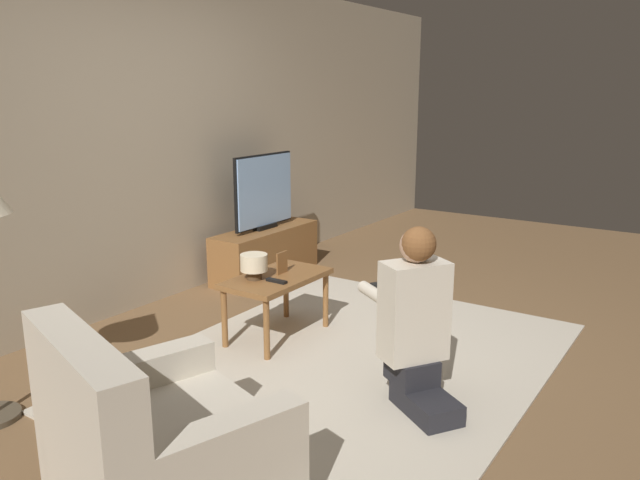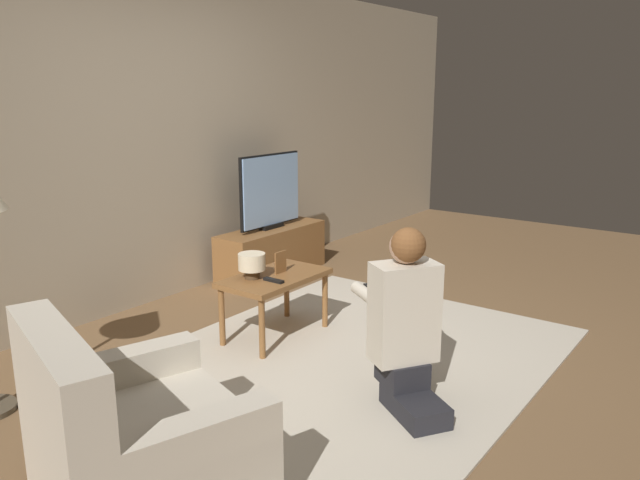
# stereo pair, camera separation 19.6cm
# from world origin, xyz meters

# --- Properties ---
(ground_plane) EXTENTS (10.00, 10.00, 0.00)m
(ground_plane) POSITION_xyz_m (0.00, 0.00, 0.00)
(ground_plane) COLOR brown
(wall_back) EXTENTS (10.00, 0.06, 2.60)m
(wall_back) POSITION_xyz_m (0.00, 1.93, 1.30)
(wall_back) COLOR tan
(wall_back) RESTS_ON ground_plane
(rug) EXTENTS (2.95, 2.22, 0.02)m
(rug) POSITION_xyz_m (0.00, 0.00, 0.01)
(rug) COLOR beige
(rug) RESTS_ON ground_plane
(tv_stand) EXTENTS (1.15, 0.36, 0.44)m
(tv_stand) POSITION_xyz_m (1.22, 1.60, 0.22)
(tv_stand) COLOR brown
(tv_stand) RESTS_ON ground_plane
(tv) EXTENTS (0.76, 0.08, 0.67)m
(tv) POSITION_xyz_m (1.22, 1.61, 0.78)
(tv) COLOR black
(tv) RESTS_ON tv_stand
(coffee_table) EXTENTS (0.75, 0.43, 0.45)m
(coffee_table) POSITION_xyz_m (0.10, 0.61, 0.39)
(coffee_table) COLOR brown
(coffee_table) RESTS_ON ground_plane
(armchair) EXTENTS (1.00, 1.06, 0.82)m
(armchair) POSITION_xyz_m (-1.61, -0.10, 0.27)
(armchair) COLOR beige
(armchair) RESTS_ON ground_plane
(person_kneeling) EXTENTS (0.62, 0.76, 0.97)m
(person_kneeling) POSITION_xyz_m (-0.23, -0.56, 0.49)
(person_kneeling) COLOR #232328
(person_kneeling) RESTS_ON rug
(picture_frame) EXTENTS (0.11, 0.01, 0.15)m
(picture_frame) POSITION_xyz_m (0.16, 0.61, 0.52)
(picture_frame) COLOR brown
(picture_frame) RESTS_ON coffee_table
(table_lamp) EXTENTS (0.18, 0.18, 0.17)m
(table_lamp) POSITION_xyz_m (-0.05, 0.69, 0.55)
(table_lamp) COLOR #4C3823
(table_lamp) RESTS_ON coffee_table
(remote) EXTENTS (0.04, 0.15, 0.02)m
(remote) POSITION_xyz_m (-0.02, 0.52, 0.46)
(remote) COLOR black
(remote) RESTS_ON coffee_table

